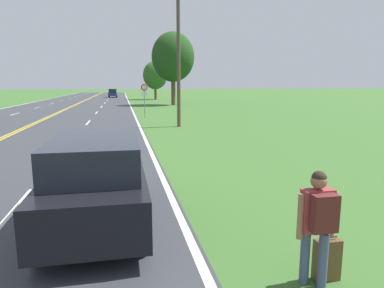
# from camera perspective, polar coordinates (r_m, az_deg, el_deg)

# --- Properties ---
(hitchhiker_person) EXTENTS (0.57, 0.41, 1.66)m
(hitchhiker_person) POSITION_cam_1_polar(r_m,az_deg,el_deg) (5.02, 20.28, -11.48)
(hitchhiker_person) COLOR #475175
(hitchhiker_person) RESTS_ON ground
(suitcase) EXTENTS (0.38, 0.17, 0.66)m
(suitcase) POSITION_cam_1_polar(r_m,az_deg,el_deg) (5.55, 21.55, -17.48)
(suitcase) COLOR brown
(suitcase) RESTS_ON ground
(traffic_sign) EXTENTS (0.60, 0.10, 2.84)m
(traffic_sign) POSITION_cam_1_polar(r_m,az_deg,el_deg) (28.82, -7.94, 8.57)
(traffic_sign) COLOR gray
(traffic_sign) RESTS_ON ground
(utility_pole_midground) EXTENTS (1.80, 0.24, 9.96)m
(utility_pole_midground) POSITION_cam_1_polar(r_m,az_deg,el_deg) (22.83, -2.27, 15.82)
(utility_pole_midground) COLOR brown
(utility_pole_midground) RESTS_ON ground
(tree_mid_treeline) EXTENTS (5.68, 5.68, 9.63)m
(tree_mid_treeline) POSITION_cam_1_polar(r_m,az_deg,el_deg) (46.96, -3.19, 14.26)
(tree_mid_treeline) COLOR brown
(tree_mid_treeline) RESTS_ON ground
(tree_right_cluster) EXTENTS (4.42, 4.42, 6.95)m
(tree_right_cluster) POSITION_cam_1_polar(r_m,az_deg,el_deg) (63.90, -6.16, 11.32)
(tree_right_cluster) COLOR brown
(tree_right_cluster) RESTS_ON ground
(car_black_suv_approaching) EXTENTS (1.86, 4.40, 1.78)m
(car_black_suv_approaching) POSITION_cam_1_polar(r_m,az_deg,el_deg) (7.14, -15.53, -5.52)
(car_black_suv_approaching) COLOR black
(car_black_suv_approaching) RESTS_ON ground
(car_dark_blue_suv_mid_far) EXTENTS (1.89, 4.58, 1.79)m
(car_dark_blue_suv_mid_far) POSITION_cam_1_polar(r_m,az_deg,el_deg) (76.09, -13.05, 8.31)
(car_dark_blue_suv_mid_far) COLOR black
(car_dark_blue_suv_mid_far) RESTS_ON ground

